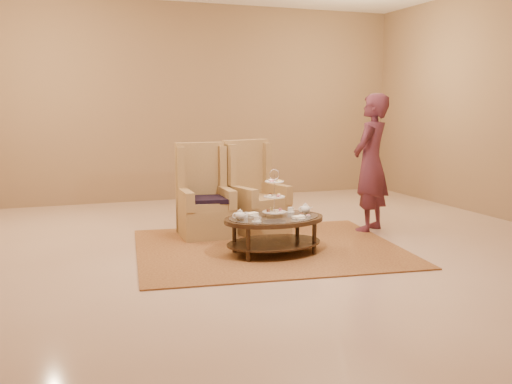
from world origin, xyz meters
name	(u,v)px	position (x,y,z in m)	size (l,w,h in m)	color
ground	(266,250)	(0.00, 0.00, 0.00)	(8.00, 8.00, 0.00)	beige
ceiling	(266,250)	(0.00, 0.00, 0.00)	(8.00, 8.00, 0.02)	silver
wall_back	(189,103)	(0.00, 4.00, 1.75)	(8.00, 0.04, 3.50)	#90704E
rug	(268,248)	(0.04, 0.06, 0.01)	(3.38, 2.93, 0.02)	olive
tea_table	(274,224)	(0.01, -0.23, 0.36)	(1.23, 0.88, 0.99)	black
armchair_left	(204,205)	(-0.51, 0.98, 0.41)	(0.67, 0.69, 1.22)	#A6834E
armchair_right	(254,201)	(0.19, 0.99, 0.42)	(0.83, 0.84, 1.24)	#A6834E
person	(371,163)	(1.69, 0.51, 0.93)	(0.81, 0.77, 1.86)	#522330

